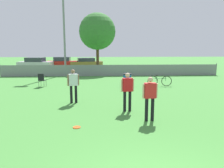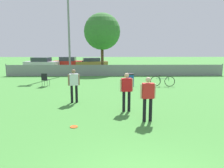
{
  "view_description": "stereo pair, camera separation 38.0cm",
  "coord_description": "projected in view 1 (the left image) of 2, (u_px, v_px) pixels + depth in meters",
  "views": [
    {
      "loc": [
        -1.1,
        -3.41,
        2.82
      ],
      "look_at": [
        -0.53,
        7.02,
        1.05
      ],
      "focal_mm": 35.0,
      "sensor_mm": 36.0,
      "label": 1
    },
    {
      "loc": [
        -0.72,
        -3.42,
        2.82
      ],
      "look_at": [
        -0.53,
        7.02,
        1.05
      ],
      "focal_mm": 35.0,
      "sensor_mm": 36.0,
      "label": 2
    }
  ],
  "objects": [
    {
      "name": "fence_backline",
      "position": [
        111.0,
        70.0,
        21.52
      ],
      "size": [
        21.41,
        0.07,
        1.21
      ],
      "color": "gray",
      "rests_on": "ground_plane"
    },
    {
      "name": "player_thrower_red",
      "position": [
        127.0,
        89.0,
        9.56
      ],
      "size": [
        0.59,
        0.29,
        1.72
      ],
      "rotation": [
        0.0,
        0.0,
        0.16
      ],
      "color": "black",
      "rests_on": "ground_plane"
    },
    {
      "name": "parked_car_silver",
      "position": [
        36.0,
        63.0,
        28.48
      ],
      "size": [
        4.56,
        2.35,
        1.48
      ],
      "rotation": [
        0.0,
        0.0,
        -0.15
      ],
      "color": "black",
      "rests_on": "ground_plane"
    },
    {
      "name": "frisbee_disc",
      "position": [
        77.0,
        127.0,
        7.74
      ],
      "size": [
        0.28,
        0.28,
        0.03
      ],
      "color": "#E5591E",
      "rests_on": "ground_plane"
    },
    {
      "name": "light_pole",
      "position": [
        64.0,
        19.0,
        21.84
      ],
      "size": [
        0.9,
        0.36,
        9.72
      ],
      "color": "gray",
      "rests_on": "ground_plane"
    },
    {
      "name": "parked_car_tan",
      "position": [
        86.0,
        63.0,
        30.3
      ],
      "size": [
        4.65,
        2.51,
        1.35
      ],
      "rotation": [
        0.0,
        0.0,
        0.2
      ],
      "color": "black",
      "rests_on": "ground_plane"
    },
    {
      "name": "tree_near_pole",
      "position": [
        97.0,
        32.0,
        24.25
      ],
      "size": [
        4.06,
        4.06,
        6.56
      ],
      "color": "#4C331E",
      "rests_on": "ground_plane"
    },
    {
      "name": "player_receiver_white",
      "position": [
        73.0,
        84.0,
        11.0
      ],
      "size": [
        0.58,
        0.32,
        1.72
      ],
      "rotation": [
        0.0,
        0.0,
        0.25
      ],
      "color": "black",
      "rests_on": "ground_plane"
    },
    {
      "name": "folding_chair_sideline",
      "position": [
        42.0,
        79.0,
        15.6
      ],
      "size": [
        0.5,
        0.5,
        0.95
      ],
      "rotation": [
        0.0,
        0.0,
        2.99
      ],
      "color": "#333338",
      "rests_on": "ground_plane"
    },
    {
      "name": "bicycle_sideline",
      "position": [
        160.0,
        81.0,
        15.93
      ],
      "size": [
        1.74,
        0.44,
        0.8
      ],
      "rotation": [
        0.0,
        0.0,
        -0.15
      ],
      "color": "black",
      "rests_on": "ground_plane"
    },
    {
      "name": "parked_car_red",
      "position": [
        62.0,
        63.0,
        29.99
      ],
      "size": [
        4.1,
        1.72,
        1.49
      ],
      "rotation": [
        0.0,
        0.0,
        -0.01
      ],
      "color": "black",
      "rests_on": "ground_plane"
    },
    {
      "name": "player_defender_red",
      "position": [
        150.0,
        95.0,
        8.29
      ],
      "size": [
        0.59,
        0.26,
        1.72
      ],
      "rotation": [
        0.0,
        0.0,
        0.09
      ],
      "color": "black",
      "rests_on": "ground_plane"
    },
    {
      "name": "trash_bin",
      "position": [
        127.0,
        80.0,
        15.77
      ],
      "size": [
        0.61,
        0.61,
        0.95
      ],
      "color": "#194C99",
      "rests_on": "ground_plane"
    }
  ]
}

